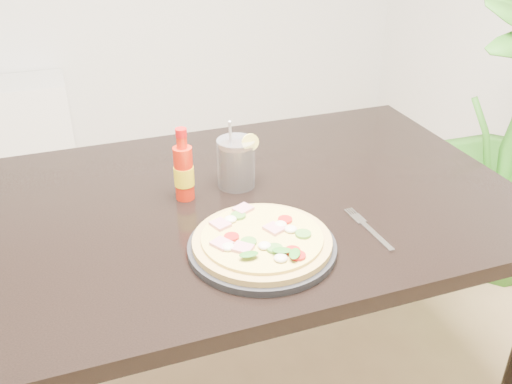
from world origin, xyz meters
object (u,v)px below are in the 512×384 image
object	(u,v)px
fork	(367,227)
plate	(262,247)
hot_sauce_bottle	(184,171)
pizza	(262,240)
cola_cup	(236,164)
dining_table	(240,226)

from	to	relation	value
fork	plate	bearing A→B (deg)	177.45
hot_sauce_bottle	fork	xyz separation A→B (m)	(0.36, -0.28, -0.07)
fork	pizza	bearing A→B (deg)	177.55
hot_sauce_bottle	cola_cup	bearing A→B (deg)	8.60
cola_cup	hot_sauce_bottle	bearing A→B (deg)	-171.40
plate	pizza	size ratio (longest dim) A/B	1.07
plate	fork	distance (m)	0.26
dining_table	pizza	bearing A→B (deg)	-96.64
cola_cup	pizza	bearing A→B (deg)	-97.81
plate	hot_sauce_bottle	size ratio (longest dim) A/B	1.72
cola_cup	fork	xyz separation A→B (m)	(0.22, -0.30, -0.06)
dining_table	fork	xyz separation A→B (m)	(0.23, -0.23, 0.09)
hot_sauce_bottle	fork	size ratio (longest dim) A/B	0.99
plate	dining_table	bearing A→B (deg)	83.51
dining_table	pizza	world-z (taller)	pizza
dining_table	plate	size ratio (longest dim) A/B	4.38
dining_table	hot_sauce_bottle	world-z (taller)	hot_sauce_bottle
dining_table	cola_cup	world-z (taller)	cola_cup
pizza	hot_sauce_bottle	size ratio (longest dim) A/B	1.60
dining_table	fork	bearing A→B (deg)	-45.37
dining_table	pizza	xyz separation A→B (m)	(-0.03, -0.23, 0.11)
dining_table	hot_sauce_bottle	distance (m)	0.21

